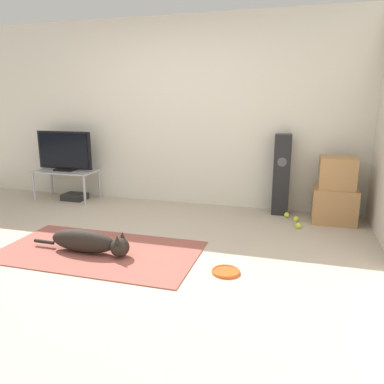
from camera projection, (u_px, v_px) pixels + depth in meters
ground_plane at (108, 257)px, 3.57m from camera, size 12.00×12.00×0.00m
wall_back at (176, 113)px, 5.22m from camera, size 8.00×0.06×2.55m
area_rug at (99, 251)px, 3.70m from camera, size 1.96×1.06×0.01m
dog at (89, 242)px, 3.63m from camera, size 1.06×0.21×0.24m
frisbee at (226, 272)px, 3.24m from camera, size 0.25×0.25×0.03m
cardboard_box_lower at (334, 205)px, 4.57m from camera, size 0.51×0.45×0.43m
cardboard_box_upper at (337, 173)px, 4.45m from camera, size 0.41×0.36×0.38m
floor_speaker at (282, 175)px, 4.82m from camera, size 0.21×0.21×1.04m
tv_stand at (66, 174)px, 5.56m from camera, size 0.91×0.48×0.44m
tv at (64, 151)px, 5.49m from camera, size 0.86×0.20×0.57m
tennis_ball_by_boxes at (298, 226)px, 4.36m from camera, size 0.07×0.07×0.07m
tennis_ball_near_speaker at (296, 219)px, 4.60m from camera, size 0.07×0.07×0.07m
tennis_ball_loose_on_carpet at (287, 215)px, 4.76m from camera, size 0.07×0.07×0.07m
game_console at (75, 197)px, 5.61m from camera, size 0.33×0.27×0.09m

